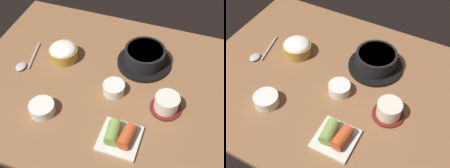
# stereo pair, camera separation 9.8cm
# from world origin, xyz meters

# --- Properties ---
(dining_table) EXTENTS (1.00, 0.76, 0.02)m
(dining_table) POSITION_xyz_m (0.00, 0.00, 0.01)
(dining_table) COLOR brown
(dining_table) RESTS_ON ground
(stone_pot) EXTENTS (0.20, 0.20, 0.07)m
(stone_pot) POSITION_xyz_m (0.09, 0.14, 0.05)
(stone_pot) COLOR black
(stone_pot) RESTS_ON dining_table
(rice_bowl) EXTENTS (0.11, 0.11, 0.06)m
(rice_bowl) POSITION_xyz_m (-0.20, 0.07, 0.05)
(rice_bowl) COLOR #B78C38
(rice_bowl) RESTS_ON dining_table
(tea_cup_with_saucer) EXTENTS (0.10, 0.10, 0.06)m
(tea_cup_with_saucer) POSITION_xyz_m (0.21, -0.04, 0.05)
(tea_cup_with_saucer) COLOR maroon
(tea_cup_with_saucer) RESTS_ON dining_table
(banchan_cup_center) EXTENTS (0.07, 0.07, 0.04)m
(banchan_cup_center) POSITION_xyz_m (0.03, -0.03, 0.04)
(banchan_cup_center) COLOR white
(banchan_cup_center) RESTS_ON dining_table
(kimchi_plate) EXTENTS (0.12, 0.12, 0.05)m
(kimchi_plate) POSITION_xyz_m (0.11, -0.20, 0.04)
(kimchi_plate) COLOR silver
(kimchi_plate) RESTS_ON dining_table
(side_bowl_near) EXTENTS (0.08, 0.08, 0.04)m
(side_bowl_near) POSITION_xyz_m (-0.16, -0.18, 0.04)
(side_bowl_near) COLOR white
(side_bowl_near) RESTS_ON dining_table
(spoon) EXTENTS (0.05, 0.16, 0.01)m
(spoon) POSITION_xyz_m (-0.33, -0.01, 0.03)
(spoon) COLOR #B7B7BC
(spoon) RESTS_ON dining_table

